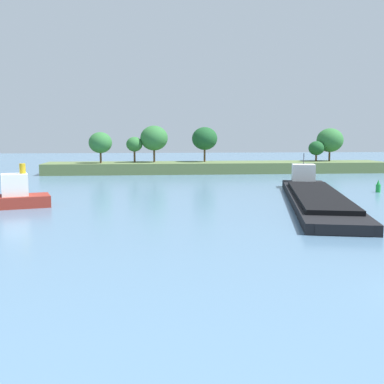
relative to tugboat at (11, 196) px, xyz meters
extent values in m
cube|color=#566B3D|center=(31.92, 48.40, -0.14)|extent=(76.51, 10.84, 2.39)
cylinder|color=#513823|center=(6.01, 46.88, 2.27)|extent=(0.44, 0.44, 2.45)
ellipsoid|color=#2D6B33|center=(6.01, 46.88, 5.51)|extent=(5.03, 5.03, 4.52)
cylinder|color=#513823|center=(13.28, 49.03, 2.35)|extent=(0.44, 0.44, 2.60)
ellipsoid|color=#2D6B33|center=(13.28, 49.03, 5.10)|extent=(3.61, 3.61, 3.25)
cylinder|color=#513823|center=(17.68, 49.28, 2.53)|extent=(0.44, 0.44, 2.95)
ellipsoid|color=#2D6B33|center=(17.68, 49.28, 6.46)|extent=(6.15, 6.15, 5.54)
cylinder|color=#513823|center=(29.16, 49.77, 2.55)|extent=(0.44, 0.44, 2.99)
ellipsoid|color=#194C23|center=(29.16, 49.77, 6.35)|extent=(5.76, 5.76, 5.18)
cylinder|color=#513823|center=(55.26, 49.28, 1.85)|extent=(0.44, 0.44, 1.60)
ellipsoid|color=#194C23|center=(55.26, 49.28, 4.10)|extent=(3.62, 3.62, 3.26)
cylinder|color=#513823|center=(59.00, 50.69, 2.26)|extent=(0.44, 0.44, 2.42)
ellipsoid|color=#2D6B33|center=(59.00, 50.69, 5.94)|extent=(6.17, 6.17, 5.56)
cube|color=maroon|center=(0.12, 0.04, -0.65)|extent=(9.28, 6.51, 1.37)
cube|color=white|center=(0.41, 0.12, 1.34)|extent=(3.62, 3.50, 2.60)
cylinder|color=gold|center=(1.33, 0.40, 3.24)|extent=(0.70, 0.70, 1.20)
cube|color=#19472D|center=(-0.60, 7.49, -1.15)|extent=(4.59, 3.05, 0.37)
cube|color=white|center=(-0.30, 7.38, -0.71)|extent=(0.76, 0.99, 0.50)
cube|color=black|center=(-2.75, 8.24, -1.06)|extent=(0.37, 0.39, 0.56)
cube|color=black|center=(37.20, -0.22, -0.83)|extent=(15.36, 39.80, 1.02)
cube|color=black|center=(36.86, -1.68, -0.07)|extent=(11.68, 28.08, 0.50)
cube|color=white|center=(41.26, 16.80, 1.08)|extent=(4.16, 3.93, 2.80)
cylinder|color=#333338|center=(41.26, 16.80, 3.38)|extent=(0.12, 0.12, 1.80)
cube|color=black|center=(32.73, -18.99, -0.78)|extent=(4.87, 1.99, 0.92)
cylinder|color=green|center=(50.48, 9.87, -0.74)|extent=(0.70, 0.70, 1.20)
cone|color=green|center=(50.48, 9.87, 0.21)|extent=(0.49, 0.49, 0.70)
camera|label=1|loc=(16.12, -57.07, 7.25)|focal=44.04mm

